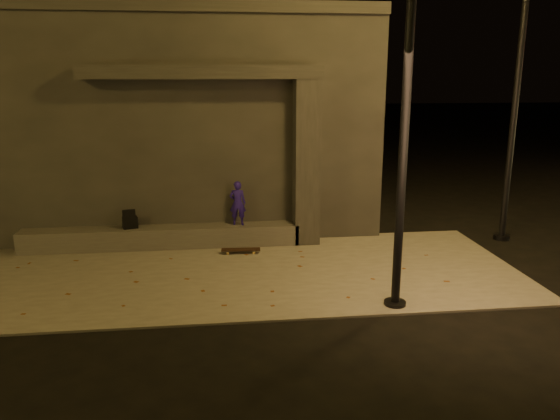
{
  "coord_description": "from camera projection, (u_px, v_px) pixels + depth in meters",
  "views": [
    {
      "loc": [
        -0.28,
        -7.94,
        3.76
      ],
      "look_at": [
        0.91,
        2.0,
        1.24
      ],
      "focal_mm": 35.0,
      "sensor_mm": 36.0,
      "label": 1
    }
  ],
  "objects": [
    {
      "name": "building",
      "position": [
        186.0,
        119.0,
        14.09
      ],
      "size": [
        9.0,
        5.1,
        5.22
      ],
      "color": "#33312E",
      "rests_on": "ground"
    },
    {
      "name": "ground",
      "position": [
        238.0,
        319.0,
        8.59
      ],
      "size": [
        120.0,
        120.0,
        0.0
      ],
      "primitive_type": "plane",
      "color": "black",
      "rests_on": "ground"
    },
    {
      "name": "ledge",
      "position": [
        162.0,
        237.0,
        11.97
      ],
      "size": [
        6.0,
        0.55,
        0.45
      ],
      "primitive_type": "cube",
      "color": "#55514D",
      "rests_on": "sidewalk"
    },
    {
      "name": "skateboard",
      "position": [
        241.0,
        250.0,
        11.57
      ],
      "size": [
        0.83,
        0.25,
        0.09
      ],
      "rotation": [
        0.0,
        0.0,
        -0.05
      ],
      "color": "black",
      "rests_on": "sidewalk"
    },
    {
      "name": "skateboarder",
      "position": [
        238.0,
        203.0,
        11.99
      ],
      "size": [
        0.39,
        0.29,
        0.99
      ],
      "primitive_type": "imported",
      "rotation": [
        0.0,
        0.0,
        2.98
      ],
      "color": "#25158E",
      "rests_on": "ledge"
    },
    {
      "name": "canopy",
      "position": [
        202.0,
        72.0,
        11.27
      ],
      "size": [
        5.0,
        0.7,
        0.28
      ],
      "primitive_type": "cube",
      "color": "#33312E",
      "rests_on": "column"
    },
    {
      "name": "sidewalk",
      "position": [
        233.0,
        273.0,
        10.52
      ],
      "size": [
        11.0,
        4.4,
        0.04
      ],
      "primitive_type": "cube",
      "color": "#6A655D",
      "rests_on": "ground"
    },
    {
      "name": "street_lamp_0",
      "position": [
        408.0,
        59.0,
        8.07
      ],
      "size": [
        0.36,
        0.36,
        6.97
      ],
      "color": "black",
      "rests_on": "ground"
    },
    {
      "name": "street_lamp_2",
      "position": [
        521.0,
        53.0,
        11.68
      ],
      "size": [
        0.36,
        0.36,
        7.39
      ],
      "color": "black",
      "rests_on": "ground"
    },
    {
      "name": "backpack",
      "position": [
        130.0,
        221.0,
        11.8
      ],
      "size": [
        0.35,
        0.28,
        0.43
      ],
      "rotation": [
        0.0,
        0.0,
        0.3
      ],
      "color": "black",
      "rests_on": "ledge"
    },
    {
      "name": "column",
      "position": [
        306.0,
        163.0,
        11.95
      ],
      "size": [
        0.55,
        0.55,
        3.6
      ],
      "primitive_type": "cube",
      "color": "#33312E",
      "rests_on": "sidewalk"
    }
  ]
}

